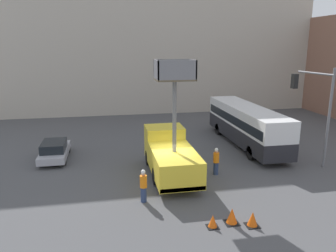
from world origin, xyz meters
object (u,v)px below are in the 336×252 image
(traffic_cone_near_truck, at_px, (213,221))
(traffic_cone_mid_road, at_px, (232,216))
(traffic_light_pole, at_px, (318,103))
(road_worker_near_truck, at_px, (143,186))
(traffic_cone_far_side, at_px, (253,219))
(city_bus, at_px, (246,123))
(parked_car_curbside, at_px, (54,150))
(road_worker_directing, at_px, (216,161))
(utility_truck, at_px, (170,153))

(traffic_cone_near_truck, relative_size, traffic_cone_mid_road, 0.81)
(traffic_light_pole, relative_size, traffic_cone_mid_road, 8.83)
(road_worker_near_truck, bearing_deg, traffic_cone_far_side, -64.10)
(city_bus, xyz_separation_m, parked_car_curbside, (-15.28, -0.79, -1.20))
(traffic_light_pole, relative_size, traffic_cone_far_side, 9.57)
(traffic_cone_mid_road, bearing_deg, parked_car_curbside, 131.02)
(traffic_light_pole, bearing_deg, road_worker_near_truck, -167.19)
(road_worker_directing, bearing_deg, traffic_cone_mid_road, -55.27)
(utility_truck, relative_size, traffic_cone_mid_road, 9.65)
(utility_truck, bearing_deg, parked_car_curbside, 149.64)
(road_worker_near_truck, bearing_deg, parked_car_curbside, 96.95)
(traffic_cone_far_side, bearing_deg, road_worker_near_truck, 144.36)
(utility_truck, height_order, traffic_cone_mid_road, utility_truck)
(road_worker_near_truck, xyz_separation_m, traffic_cone_far_side, (4.70, -3.37, -0.58))
(road_worker_directing, xyz_separation_m, traffic_cone_near_truck, (-2.22, -6.07, -0.61))
(traffic_light_pole, distance_m, parked_car_curbside, 18.61)
(traffic_light_pole, relative_size, road_worker_directing, 3.74)
(utility_truck, relative_size, traffic_cone_near_truck, 11.96)
(city_bus, distance_m, traffic_cone_mid_road, 13.14)
(road_worker_near_truck, relative_size, parked_car_curbside, 0.41)
(utility_truck, distance_m, parked_car_curbside, 9.04)
(road_worker_near_truck, height_order, parked_car_curbside, road_worker_near_truck)
(traffic_cone_far_side, distance_m, parked_car_curbside, 15.33)
(road_worker_directing, relative_size, parked_car_curbside, 0.40)
(traffic_light_pole, relative_size, parked_car_curbside, 1.52)
(city_bus, height_order, traffic_light_pole, traffic_light_pole)
(traffic_light_pole, distance_m, road_worker_near_truck, 12.62)
(road_worker_near_truck, xyz_separation_m, traffic_cone_mid_road, (3.84, -2.96, -0.55))
(traffic_cone_far_side, bearing_deg, city_bus, 67.82)
(utility_truck, relative_size, traffic_light_pole, 1.09)
(city_bus, bearing_deg, traffic_cone_mid_road, 160.27)
(road_worker_near_truck, relative_size, traffic_cone_mid_road, 2.39)
(traffic_light_pole, height_order, road_worker_directing, traffic_light_pole)
(utility_truck, xyz_separation_m, traffic_cone_far_side, (2.57, -6.76, -1.18))
(city_bus, bearing_deg, traffic_light_pole, -153.71)
(traffic_light_pole, distance_m, road_worker_directing, 7.64)
(utility_truck, relative_size, traffic_cone_far_side, 10.46)
(utility_truck, height_order, traffic_light_pole, utility_truck)
(utility_truck, distance_m, traffic_light_pole, 10.15)
(utility_truck, height_order, road_worker_near_truck, utility_truck)
(utility_truck, bearing_deg, traffic_light_pole, -4.18)
(city_bus, bearing_deg, road_worker_directing, 148.38)
(parked_car_curbside, bearing_deg, traffic_cone_far_side, -47.56)
(road_worker_directing, relative_size, traffic_cone_near_truck, 2.92)
(city_bus, xyz_separation_m, road_worker_near_truck, (-9.63, -8.73, -0.99))
(traffic_cone_mid_road, bearing_deg, traffic_cone_far_side, -25.26)
(traffic_cone_near_truck, bearing_deg, traffic_light_pole, 32.99)
(road_worker_near_truck, height_order, traffic_cone_far_side, road_worker_near_truck)
(traffic_cone_mid_road, height_order, traffic_cone_far_side, traffic_cone_mid_road)
(traffic_cone_near_truck, bearing_deg, parked_car_curbside, 127.47)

